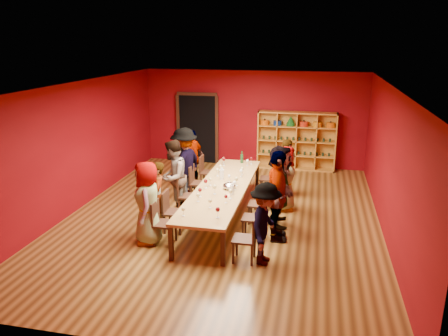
{
  "coord_description": "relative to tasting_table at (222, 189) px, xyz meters",
  "views": [
    {
      "loc": [
        2.01,
        -9.08,
        3.97
      ],
      "look_at": [
        0.01,
        0.12,
        1.15
      ],
      "focal_mm": 35.0,
      "sensor_mm": 36.0,
      "label": 1
    }
  ],
  "objects": [
    {
      "name": "wine_glass_15",
      "position": [
        -0.28,
        -1.03,
        0.19
      ],
      "size": [
        0.08,
        0.08,
        0.19
      ],
      "color": "white",
      "rests_on": "tasting_table"
    },
    {
      "name": "wine_glass_14",
      "position": [
        0.29,
        -0.99,
        0.18
      ],
      "size": [
        0.07,
        0.07,
        0.18
      ],
      "color": "white",
      "rests_on": "tasting_table"
    },
    {
      "name": "wine_glass_5",
      "position": [
        -0.28,
        0.72,
        0.2
      ],
      "size": [
        0.08,
        0.08,
        0.2
      ],
      "color": "white",
      "rests_on": "tasting_table"
    },
    {
      "name": "wine_glass_11",
      "position": [
        0.3,
        0.11,
        0.21
      ],
      "size": [
        0.09,
        0.09,
        0.21
      ],
      "color": "white",
      "rests_on": "tasting_table"
    },
    {
      "name": "wine_glass_19",
      "position": [
        0.3,
        -1.76,
        0.21
      ],
      "size": [
        0.09,
        0.09,
        0.21
      ],
      "color": "white",
      "rests_on": "tasting_table"
    },
    {
      "name": "wine_glass_6",
      "position": [
        0.08,
        0.34,
        0.18
      ],
      "size": [
        0.07,
        0.07,
        0.18
      ],
      "color": "white",
      "rests_on": "tasting_table"
    },
    {
      "name": "chair_person_left_3",
      "position": [
        -0.91,
        1.01,
        -0.2
      ],
      "size": [
        0.42,
        0.42,
        0.89
      ],
      "color": "black",
      "rests_on": "ground"
    },
    {
      "name": "chair_person_right_4",
      "position": [
        0.91,
        1.76,
        -0.2
      ],
      "size": [
        0.42,
        0.42,
        0.89
      ],
      "color": "black",
      "rests_on": "ground"
    },
    {
      "name": "person_right_0",
      "position": [
        1.21,
        -1.9,
        0.07
      ],
      "size": [
        0.5,
        1.03,
        1.54
      ],
      "primitive_type": "imported",
      "rotation": [
        0.0,
        0.0,
        1.48
      ],
      "color": "#161F3C",
      "rests_on": "ground"
    },
    {
      "name": "wine_glass_12",
      "position": [
        0.31,
        -0.18,
        0.21
      ],
      "size": [
        0.09,
        0.09,
        0.21
      ],
      "color": "white",
      "rests_on": "tasting_table"
    },
    {
      "name": "chair_person_left_1",
      "position": [
        -0.91,
        -0.95,
        -0.2
      ],
      "size": [
        0.42,
        0.42,
        0.89
      ],
      "color": "black",
      "rests_on": "ground"
    },
    {
      "name": "wine_glass_20",
      "position": [
        0.28,
        1.75,
        0.18
      ],
      "size": [
        0.07,
        0.07,
        0.18
      ],
      "color": "white",
      "rests_on": "tasting_table"
    },
    {
      "name": "wine_glass_1",
      "position": [
        -0.32,
        -0.75,
        0.19
      ],
      "size": [
        0.08,
        0.08,
        0.2
      ],
      "color": "white",
      "rests_on": "tasting_table"
    },
    {
      "name": "carafe_b",
      "position": [
        0.31,
        -0.47,
        0.16
      ],
      "size": [
        0.1,
        0.1,
        0.25
      ],
      "color": "white",
      "rests_on": "tasting_table"
    },
    {
      "name": "person_right_3",
      "position": [
        1.35,
        0.8,
        0.08
      ],
      "size": [
        0.49,
        0.8,
        1.56
      ],
      "primitive_type": "imported",
      "rotation": [
        0.0,
        0.0,
        1.67
      ],
      "color": "#151B3B",
      "rests_on": "ground"
    },
    {
      "name": "tasting_table",
      "position": [
        0.0,
        0.0,
        0.0
      ],
      "size": [
        1.1,
        4.5,
        0.75
      ],
      "color": "#A27D43",
      "rests_on": "ground"
    },
    {
      "name": "wine_glass_9",
      "position": [
        -0.27,
        1.0,
        0.2
      ],
      "size": [
        0.08,
        0.08,
        0.2
      ],
      "color": "white",
      "rests_on": "tasting_table"
    },
    {
      "name": "room_shell",
      "position": [
        0.0,
        0.0,
        0.8
      ],
      "size": [
        7.1,
        9.1,
        3.04
      ],
      "color": "brown",
      "rests_on": "ground"
    },
    {
      "name": "spittoon_bowl",
      "position": [
        0.18,
        -0.13,
        0.12
      ],
      "size": [
        0.29,
        0.29,
        0.16
      ],
      "primitive_type": "ellipsoid",
      "color": "#B0B2B7",
      "rests_on": "tasting_table"
    },
    {
      "name": "wine_glass_17",
      "position": [
        0.04,
        -1.31,
        0.19
      ],
      "size": [
        0.08,
        0.08,
        0.19
      ],
      "color": "white",
      "rests_on": "tasting_table"
    },
    {
      "name": "person_right_2",
      "position": [
        1.29,
        -0.11,
        0.2
      ],
      "size": [
        0.67,
        1.71,
        1.79
      ],
      "primitive_type": "imported",
      "rotation": [
        0.0,
        0.0,
        1.69
      ],
      "color": "#D18C8D",
      "rests_on": "ground"
    },
    {
      "name": "wine_glass_8",
      "position": [
        -0.34,
        -0.19,
        0.2
      ],
      "size": [
        0.09,
        0.09,
        0.21
      ],
      "color": "white",
      "rests_on": "tasting_table"
    },
    {
      "name": "wine_glass_4",
      "position": [
        -0.37,
        1.81,
        0.18
      ],
      "size": [
        0.07,
        0.07,
        0.18
      ],
      "color": "white",
      "rests_on": "tasting_table"
    },
    {
      "name": "chair_person_right_0",
      "position": [
        0.91,
        -1.9,
        -0.2
      ],
      "size": [
        0.42,
        0.42,
        0.89
      ],
      "color": "black",
      "rests_on": "ground"
    },
    {
      "name": "wine_bottle",
      "position": [
        0.09,
        2.0,
        0.17
      ],
      "size": [
        0.1,
        0.1,
        0.32
      ],
      "color": "#14391C",
      "rests_on": "tasting_table"
    },
    {
      "name": "wine_glass_7",
      "position": [
        0.28,
        0.79,
        0.19
      ],
      "size": [
        0.08,
        0.08,
        0.19
      ],
      "color": "white",
      "rests_on": "tasting_table"
    },
    {
      "name": "chair_person_left_0",
      "position": [
        -0.91,
        -1.55,
        -0.2
      ],
      "size": [
        0.42,
        0.42,
        0.89
      ],
      "color": "black",
      "rests_on": "ground"
    },
    {
      "name": "wine_glass_10",
      "position": [
        0.28,
        0.98,
        0.19
      ],
      "size": [
        0.08,
        0.08,
        0.19
      ],
      "color": "white",
      "rests_on": "tasting_table"
    },
    {
      "name": "carafe_a",
      "position": [
        -0.13,
        0.5,
        0.18
      ],
      "size": [
        0.14,
        0.14,
        0.28
      ],
      "color": "white",
      "rests_on": "tasting_table"
    },
    {
      "name": "wine_glass_18",
      "position": [
        0.33,
        -0.73,
        0.21
      ],
      "size": [
        0.09,
        0.09,
        0.22
      ],
      "color": "white",
      "rests_on": "tasting_table"
    },
    {
      "name": "person_right_1",
      "position": [
        1.31,
        -0.9,
        0.24
      ],
      "size": [
        0.63,
        1.15,
        1.87
      ],
      "primitive_type": "imported",
      "rotation": [
        0.0,
        0.0,
        1.69
      ],
      "color": "#CE8A94",
      "rests_on": "ground"
    },
    {
      "name": "wine_glass_0",
      "position": [
        -0.05,
        -0.54,
        0.21
      ],
      "size": [
        0.09,
        0.09,
        0.22
      ],
      "color": "white",
      "rests_on": "tasting_table"
    },
    {
      "name": "chair_person_left_2",
      "position": [
        -0.91,
        0.05,
        -0.2
      ],
      "size": [
        0.42,
        0.42,
        0.89
      ],
      "color": "black",
      "rests_on": "ground"
    },
    {
      "name": "person_left_0",
      "position": [
        -1.17,
        -1.55,
        0.14
      ],
      "size": [
        0.68,
        0.92,
        1.69
      ],
      "primitive_type": "imported",
      "rotation": [
        0.0,
        0.0,
        -1.26
      ],
      "color": "silver",
      "rests_on": "ground"
    },
    {
      "name": "wine_glass_13",
      "position": [
        -0.35,
        -1.82,
        0.18
      ],
      "size": [
        0.07,
        0.07,
        0.18
      ],
      "color": "white",
      "rests_on": "tasting_table"
    },
    {
      "name": "chair_person_right_3",
      "position": [
        0.91,
        0.8,
        -0.2
      ],
      "size": [
        0.42,
        0.42,
        0.89
      ],
      "color": "black",
      "rests_on": "ground"
    },
    {
      "name": "wine_glass_2",
      "position": [
        -0.33,
        1.67,
        0.21
      ],
      "size": [
        0.09,
        0.09,
        0.22
      ],
      "color": "white",
      "rests_on": "tasting_table"
    },
    {
      "name": "wine_glass_3",
      "position": [
        -0.29,
        0.01,
        0.19
      ],
      "size": [
        0.07,
        0.07,
        0.19
      ],
      "color": "white",
      "rests_on": "tasting_table"
    },
    {
      "name": "wine_glass_16",
      "position": [
        0.35,
        1.94,
        0.19
      ],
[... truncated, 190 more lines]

